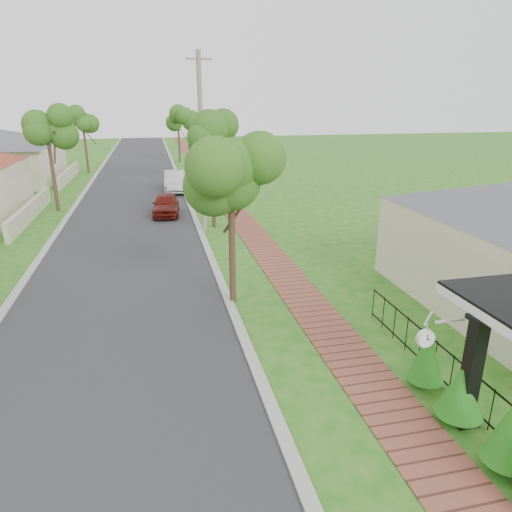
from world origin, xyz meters
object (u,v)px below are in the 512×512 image
object	(u,v)px
parked_car_white	(176,181)
near_tree	(231,179)
porch_post	(471,377)
utility_pole	(202,145)
parked_car_red	(166,204)
station_clock	(427,337)

from	to	relation	value
parked_car_white	near_tree	size ratio (longest dim) A/B	0.86
porch_post	utility_pole	world-z (taller)	utility_pole
near_tree	parked_car_red	bearing A→B (deg)	97.51
station_clock	near_tree	bearing A→B (deg)	113.14
parked_car_red	parked_car_white	xyz separation A→B (m)	(1.01, 7.45, 0.11)
near_tree	utility_pole	distance (m)	9.12
station_clock	parked_car_red	bearing A→B (deg)	103.06
parked_car_white	near_tree	xyz separation A→B (m)	(0.73, -20.66, 3.47)
parked_car_white	utility_pole	xyz separation A→B (m)	(0.83, -11.54, 3.70)
parked_car_red	utility_pole	bearing A→B (deg)	-61.67
parked_car_red	near_tree	xyz separation A→B (m)	(1.74, -13.21, 3.58)
utility_pole	station_clock	distance (m)	16.32
near_tree	station_clock	distance (m)	7.70
porch_post	utility_pole	size ratio (longest dim) A/B	0.29
parked_car_red	station_clock	xyz separation A→B (m)	(4.63, -19.98, 1.31)
utility_pole	station_clock	bearing A→B (deg)	-80.03
parked_car_white	station_clock	bearing A→B (deg)	-79.20
station_clock	parked_car_white	bearing A→B (deg)	97.52
parked_car_white	near_tree	world-z (taller)	near_tree
porch_post	parked_car_white	distance (m)	28.19
parked_car_white	utility_pole	distance (m)	12.15
parked_car_red	utility_pole	xyz separation A→B (m)	(1.84, -4.09, 3.81)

